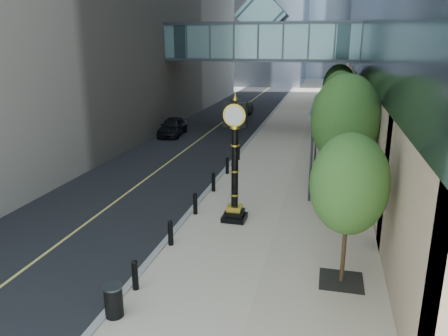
{
  "coord_description": "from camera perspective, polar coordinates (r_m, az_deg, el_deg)",
  "views": [
    {
      "loc": [
        2.81,
        -10.13,
        7.56
      ],
      "look_at": [
        -1.12,
        6.33,
        2.63
      ],
      "focal_mm": 35.0,
      "sensor_mm": 36.0,
      "label": 1
    }
  ],
  "objects": [
    {
      "name": "bollard_row",
      "position": [
        21.13,
        -2.5,
        -3.26
      ],
      "size": [
        0.2,
        16.2,
        0.9
      ],
      "color": "black",
      "rests_on": "sidewalk"
    },
    {
      "name": "trash_bin",
      "position": [
        13.21,
        -14.21,
        -16.58
      ],
      "size": [
        0.66,
        0.66,
        0.9
      ],
      "primitive_type": "cylinder",
      "rotation": [
        0.0,
        0.0,
        0.34
      ],
      "color": "black",
      "rests_on": "sidewalk"
    },
    {
      "name": "skywalk",
      "position": [
        38.58,
        4.96,
        16.42
      ],
      "size": [
        17.0,
        4.2,
        5.8
      ],
      "color": "slate",
      "rests_on": "ground"
    },
    {
      "name": "car_far",
      "position": [
        45.87,
        2.19,
        7.83
      ],
      "size": [
        1.86,
        5.06,
        1.66
      ],
      "primitive_type": "imported",
      "rotation": [
        0.0,
        0.0,
        3.12
      ],
      "color": "black",
      "rests_on": "road"
    },
    {
      "name": "entrance_canopy",
      "position": [
        24.38,
        15.0,
        7.76
      ],
      "size": [
        3.0,
        8.0,
        4.38
      ],
      "color": "#383F44",
      "rests_on": "ground"
    },
    {
      "name": "street_clock",
      "position": [
        18.4,
        1.42,
        -0.12
      ],
      "size": [
        1.02,
        1.02,
        5.34
      ],
      "rotation": [
        0.0,
        0.0,
        -0.02
      ],
      "color": "black",
      "rests_on": "sidewalk"
    },
    {
      "name": "sidewalk",
      "position": [
        50.73,
        11.33,
        7.41
      ],
      "size": [
        8.0,
        180.0,
        0.06
      ],
      "primitive_type": "cube",
      "color": "#C3AF96",
      "rests_on": "ground"
    },
    {
      "name": "car_near",
      "position": [
        36.55,
        -6.74,
        5.42
      ],
      "size": [
        2.05,
        4.45,
        1.48
      ],
      "primitive_type": "imported",
      "rotation": [
        0.0,
        0.0,
        0.07
      ],
      "color": "black",
      "rests_on": "road"
    },
    {
      "name": "street_trees",
      "position": [
        26.76,
        15.13,
        7.8
      ],
      "size": [
        3.02,
        28.57,
        6.2
      ],
      "color": "black",
      "rests_on": "sidewalk"
    },
    {
      "name": "road",
      "position": [
        51.64,
        2.35,
        7.83
      ],
      "size": [
        8.0,
        180.0,
        0.02
      ],
      "primitive_type": "cube",
      "color": "black",
      "rests_on": "ground"
    },
    {
      "name": "curb",
      "position": [
        51.03,
        6.8,
        7.66
      ],
      "size": [
        0.25,
        180.0,
        0.07
      ],
      "primitive_type": "cube",
      "color": "gray",
      "rests_on": "ground"
    },
    {
      "name": "pedestrian",
      "position": [
        18.86,
        16.4,
        -4.78
      ],
      "size": [
        0.71,
        0.48,
        1.89
      ],
      "primitive_type": "imported",
      "rotation": [
        0.0,
        0.0,
        3.1
      ],
      "color": "#B9B4A9",
      "rests_on": "sidewalk"
    },
    {
      "name": "ground",
      "position": [
        12.96,
        -1.8,
        -19.47
      ],
      "size": [
        320.0,
        320.0,
        0.0
      ],
      "primitive_type": "plane",
      "color": "gray",
      "rests_on": "ground"
    }
  ]
}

